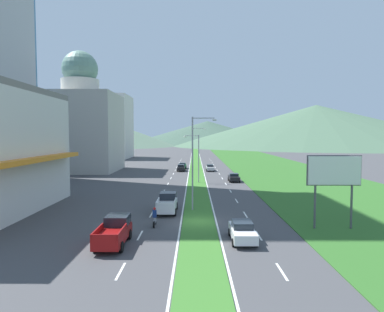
{
  "coord_description": "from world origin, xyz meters",
  "views": [
    {
      "loc": [
        -0.42,
        -33.42,
        8.63
      ],
      "look_at": [
        -0.98,
        44.56,
        3.81
      ],
      "focal_mm": 32.07,
      "sensor_mm": 36.0,
      "label": 1
    }
  ],
  "objects": [
    {
      "name": "lane_dash_right_5",
      "position": [
        5.1,
        18.75,
        0.01
      ],
      "size": [
        0.16,
        2.8,
        0.01
      ],
      "primitive_type": "cube",
      "color": "silver",
      "rests_on": "ground_plane"
    },
    {
      "name": "motorcycle_rider",
      "position": [
        -4.19,
        -1.47,
        0.75
      ],
      "size": [
        0.36,
        2.0,
        1.8
      ],
      "rotation": [
        0.0,
        0.0,
        1.57
      ],
      "color": "black",
      "rests_on": "ground_plane"
    },
    {
      "name": "lane_dash_left_7",
      "position": [
        -5.1,
        34.26,
        0.01
      ],
      "size": [
        0.16,
        2.8,
        0.01
      ],
      "primitive_type": "cube",
      "color": "silver",
      "rests_on": "ground_plane"
    },
    {
      "name": "lane_dash_right_13",
      "position": [
        5.1,
        80.76,
        0.01
      ],
      "size": [
        0.16,
        2.8,
        0.01
      ],
      "primitive_type": "cube",
      "color": "silver",
      "rests_on": "ground_plane"
    },
    {
      "name": "lane_dash_left_10",
      "position": [
        -5.1,
        57.51,
        0.01
      ],
      "size": [
        0.16,
        2.8,
        0.01
      ],
      "primitive_type": "cube",
      "color": "silver",
      "rests_on": "ground_plane"
    },
    {
      "name": "hill_far_center",
      "position": [
        11.88,
        292.25,
        10.86
      ],
      "size": [
        151.85,
        151.85,
        21.72
      ],
      "primitive_type": "cone",
      "color": "#3D5647",
      "rests_on": "ground_plane"
    },
    {
      "name": "lane_dash_left_12",
      "position": [
        -5.1,
        73.01,
        0.01
      ],
      "size": [
        0.16,
        2.8,
        0.01
      ],
      "primitive_type": "cube",
      "color": "silver",
      "rests_on": "ground_plane"
    },
    {
      "name": "lane_dash_left_6",
      "position": [
        -5.1,
        26.51,
        0.01
      ],
      "size": [
        0.16,
        2.8,
        0.01
      ],
      "primitive_type": "cube",
      "color": "silver",
      "rests_on": "ground_plane"
    },
    {
      "name": "lane_dash_right_14",
      "position": [
        5.1,
        88.51,
        0.01
      ],
      "size": [
        0.16,
        2.8,
        0.01
      ],
      "primitive_type": "cube",
      "color": "silver",
      "rests_on": "ground_plane"
    },
    {
      "name": "lane_dash_right_8",
      "position": [
        5.1,
        42.01,
        0.01
      ],
      "size": [
        0.16,
        2.8,
        0.01
      ],
      "primitive_type": "cube",
      "color": "silver",
      "rests_on": "ground_plane"
    },
    {
      "name": "car_3",
      "position": [
        3.31,
        48.25,
        0.78
      ],
      "size": [
        1.89,
        4.8,
        1.54
      ],
      "rotation": [
        0.0,
        0.0,
        -1.57
      ],
      "color": "#B2B2B7",
      "rests_on": "ground_plane"
    },
    {
      "name": "lane_dash_left_3",
      "position": [
        -5.1,
        3.25,
        0.01
      ],
      "size": [
        0.16,
        2.8,
        0.01
      ],
      "primitive_type": "cube",
      "color": "silver",
      "rests_on": "ground_plane"
    },
    {
      "name": "lane_dash_right_6",
      "position": [
        5.1,
        26.51,
        0.01
      ],
      "size": [
        0.16,
        2.8,
        0.01
      ],
      "primitive_type": "cube",
      "color": "silver",
      "rests_on": "ground_plane"
    },
    {
      "name": "lane_dash_left_11",
      "position": [
        -5.1,
        65.26,
        0.01
      ],
      "size": [
        0.16,
        2.8,
        0.01
      ],
      "primitive_type": "cube",
      "color": "silver",
      "rests_on": "ground_plane"
    },
    {
      "name": "street_lamp_near",
      "position": [
        -0.37,
        5.3,
        6.04
      ],
      "size": [
        2.85,
        0.3,
        10.67
      ],
      "color": "#99999E",
      "rests_on": "ground_plane"
    },
    {
      "name": "pickup_truck_1",
      "position": [
        -6.77,
        -6.82,
        0.98
      ],
      "size": [
        2.18,
        5.4,
        2.0
      ],
      "rotation": [
        0.0,
        0.0,
        1.57
      ],
      "color": "maroon",
      "rests_on": "ground_plane"
    },
    {
      "name": "midrise_colored",
      "position": [
        -33.25,
        94.26,
        11.57
      ],
      "size": [
        17.34,
        17.34,
        23.14
      ],
      "primitive_type": "cube",
      "color": "silver",
      "rests_on": "ground_plane"
    },
    {
      "name": "car_1",
      "position": [
        -3.59,
        47.9,
        0.81
      ],
      "size": [
        1.91,
        4.53,
        1.61
      ],
      "rotation": [
        0.0,
        0.0,
        1.57
      ],
      "color": "black",
      "rests_on": "ground_plane"
    },
    {
      "name": "billboard_roadside",
      "position": [
        12.28,
        -2.4,
        5.08
      ],
      "size": [
        4.96,
        0.28,
        6.8
      ],
      "color": "#4C4C51",
      "rests_on": "ground_plane"
    },
    {
      "name": "lane_dash_right_9",
      "position": [
        5.1,
        49.76,
        0.01
      ],
      "size": [
        0.16,
        2.8,
        0.01
      ],
      "primitive_type": "cube",
      "color": "silver",
      "rests_on": "ground_plane"
    },
    {
      "name": "car_2",
      "position": [
        3.48,
        -5.99,
        0.81
      ],
      "size": [
        1.98,
        4.57,
        1.6
      ],
      "rotation": [
        0.0,
        0.0,
        -1.57
      ],
      "color": "silver",
      "rests_on": "ground_plane"
    },
    {
      "name": "street_lamp_far",
      "position": [
        -0.47,
        50.59,
        5.94
      ],
      "size": [
        3.24,
        0.34,
        10.38
      ],
      "color": "#99999E",
      "rests_on": "ground_plane"
    },
    {
      "name": "ground_plane",
      "position": [
        0.0,
        0.0,
        0.0
      ],
      "size": [
        600.0,
        600.0,
        0.0
      ],
      "primitive_type": "plane",
      "color": "#424244"
    },
    {
      "name": "domed_building",
      "position": [
        -27.54,
        48.49,
        11.03
      ],
      "size": [
        17.23,
        17.23,
        28.41
      ],
      "color": "#B7B2A8",
      "rests_on": "ground_plane"
    },
    {
      "name": "lane_dash_right_3",
      "position": [
        5.1,
        3.25,
        0.01
      ],
      "size": [
        0.16,
        2.8,
        0.01
      ],
      "primitive_type": "cube",
      "color": "silver",
      "rests_on": "ground_plane"
    },
    {
      "name": "grass_verge_right",
      "position": [
        20.6,
        60.0,
        0.03
      ],
      "size": [
        24.0,
        240.0,
        0.06
      ],
      "primitive_type": "cube",
      "color": "#2D6023",
      "rests_on": "ground_plane"
    },
    {
      "name": "edge_line_median_left",
      "position": [
        -1.75,
        60.0,
        0.01
      ],
      "size": [
        0.16,
        240.0,
        0.01
      ],
      "primitive_type": "cube",
      "color": "silver",
      "rests_on": "ground_plane"
    },
    {
      "name": "lane_dash_right_4",
      "position": [
        5.1,
        11.0,
        0.01
      ],
      "size": [
        0.16,
        2.8,
        0.01
      ],
      "primitive_type": "cube",
      "color": "silver",
      "rests_on": "ground_plane"
    },
    {
      "name": "edge_line_median_right",
      "position": [
        1.75,
        60.0,
        0.01
      ],
      "size": [
        0.16,
        240.0,
        0.01
      ],
      "primitive_type": "cube",
      "color": "silver",
      "rests_on": "ground_plane"
    },
    {
      "name": "hill_far_left",
      "position": [
        -89.58,
        227.67,
        13.57
      ],
      "size": [
        151.1,
        151.1,
        27.15
      ],
      "primitive_type": "cone",
      "color": "#516B56",
      "rests_on": "ground_plane"
    },
    {
      "name": "lane_dash_left_14",
      "position": [
        -5.1,
        88.51,
        0.01
      ],
      "size": [
        0.16,
        2.8,
        0.01
      ],
      "primitive_type": "cube",
      "color": "silver",
      "rests_on": "ground_plane"
    },
    {
      "name": "car_4",
      "position": [
        6.88,
        29.65,
        0.77
      ],
      "size": [
        1.97,
        4.28,
        1.5
      ],
      "rotation": [
        0.0,
        0.0,
        -1.57
      ],
      "color": "black",
      "rests_on": "ground_plane"
    },
    {
      "name": "grass_median",
      "position": [
        0.0,
        60.0,
        0.03
      ],
      "size": [
        3.2,
        240.0,
        0.06
      ],
      "primitive_type": "cube",
      "color": "#387028",
      "rests_on": "ground_plane"
    },
    {
      "name": "hill_far_right",
      "position": [
        95.15,
        237.44,
        16.02
      ],
      "size": [
        225.9,
        225.9,
        32.05
      ],
      "primitive_type": "cone",
      "color": "#47664C",
      "rests_on": "ground_plane"
    },
    {
      "name": "lane_dash_right_12",
      "position": [
        5.1,
        73.01,
        0.01
      ],
      "size": [
        0.16,
        2.8,
        0.01
      ],
      "primitive_type": "cube",
      "color": "silver",
      "rests_on": "ground_plane"
    },
    {
      "name": "lane_dash_left_2",
      "position": [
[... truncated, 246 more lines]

